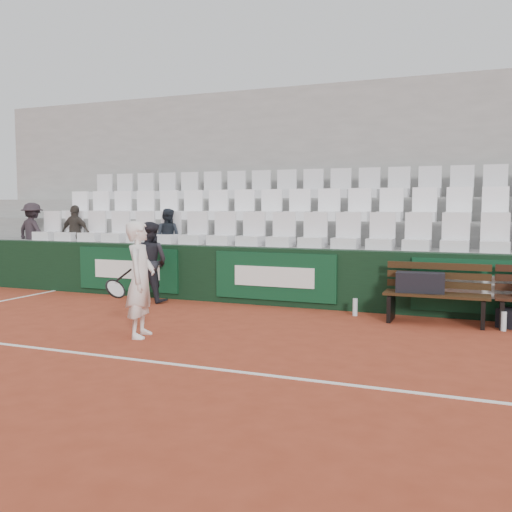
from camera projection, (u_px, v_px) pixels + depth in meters
The scene contains 19 objects.
ground at pixel (171, 364), 6.25m from camera, with size 80.00×80.00×0.00m, color #993922.
court_baseline at pixel (171, 364), 6.25m from camera, with size 18.00×0.06×0.01m, color white.
back_barrier at pixel (292, 277), 9.87m from camera, with size 18.00×0.34×1.00m.
grandstand_tier_front at pixel (299, 273), 10.48m from camera, with size 18.00×0.95×1.00m, color gray.
grandstand_tier_mid at pixel (314, 257), 11.34m from camera, with size 18.00×0.95×1.45m, color gray.
grandstand_tier_back at pixel (326, 243), 12.20m from camera, with size 18.00×0.95×1.90m, color gray.
grandstand_rear_wall at pixel (334, 185), 12.67m from camera, with size 18.00×0.30×4.40m, color #999996.
seat_row_front at pixel (297, 229), 10.25m from camera, with size 11.90×0.44×0.63m, color white.
seat_row_mid at pixel (312, 204), 11.09m from camera, with size 11.90×0.44×0.63m, color white.
seat_row_back at pixel (325, 183), 11.92m from camera, with size 11.90×0.44×0.63m, color silver.
bench_left at pixel (436, 308), 8.40m from camera, with size 1.50×0.56×0.45m, color #34200F.
sports_bag_left at pixel (420, 282), 8.48m from camera, with size 0.70×0.30×0.30m, color black.
water_bottle_near at pixel (355, 307), 9.01m from camera, with size 0.08×0.08×0.28m, color silver.
water_bottle_far at pixel (504, 321), 7.91m from camera, with size 0.08×0.08×0.27m, color silver.
tennis_player at pixel (140, 279), 7.51m from camera, with size 0.75×0.64×1.54m.
ball_kid at pixel (150, 262), 10.29m from camera, with size 0.71×0.55×1.45m, color #202129.
spectator_a at pixel (32, 211), 12.55m from camera, with size 0.81×0.47×1.26m, color black.
spectator_b at pixel (75, 212), 12.12m from camera, with size 0.71×0.29×1.21m, color #37312C.
spectator_c at pixel (167, 214), 11.28m from camera, with size 0.55×0.43×1.13m, color #1C222B.
Camera 1 is at (3.15, -5.33, 1.73)m, focal length 40.00 mm.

